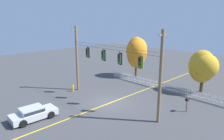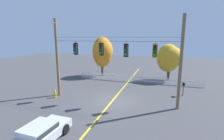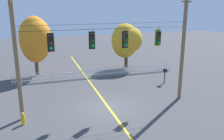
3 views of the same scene
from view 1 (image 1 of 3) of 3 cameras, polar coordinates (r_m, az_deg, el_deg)
The scene contains 13 objects.
ground at distance 22.34m, azimuth -0.40°, elevation -9.02°, with size 80.00×80.00×0.00m, color #424244.
lane_centerline_stripe at distance 22.34m, azimuth -0.40°, elevation -9.01°, with size 0.16×36.00×0.01m, color gold.
signal_support_span at distance 21.10m, azimuth -0.42°, elevation 1.17°, with size 12.13×1.10×7.94m.
traffic_signal_eastbound_side at distance 23.77m, azimuth -6.79°, elevation 4.78°, with size 0.43×0.38×1.36m.
traffic_signal_southbound_primary at distance 21.72m, azimuth -2.42°, elevation 4.04°, with size 0.43×0.38×1.35m.
traffic_signal_northbound_secondary at distance 20.06m, azimuth 2.11°, elevation 3.07°, with size 0.43×0.38×1.41m.
traffic_signal_northbound_primary at distance 18.43m, azimuth 7.82°, elevation 2.08°, with size 0.43×0.38×1.40m.
white_picket_fence at distance 26.97m, azimuth 13.25°, elevation -4.21°, with size 16.75×0.06×0.98m.
autumn_maple_near_fence at distance 31.54m, azimuth 6.84°, elevation 5.20°, with size 3.19×3.35×6.16m.
autumn_maple_mid at distance 26.78m, azimuth 23.89°, elevation 0.91°, with size 3.52×2.94×5.16m.
parked_car at distance 19.93m, azimuth -20.91°, elevation -11.02°, with size 1.99×4.03×1.15m.
fire_hydrant at distance 26.04m, azimuth -10.76°, elevation -4.95°, with size 0.38×0.22×0.82m.
roadside_mailbox at distance 21.12m, azimuth 20.05°, elevation -7.85°, with size 0.25×0.44×1.44m.
Camera 1 is at (14.84, -14.27, 8.67)m, focal length 33.15 mm.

